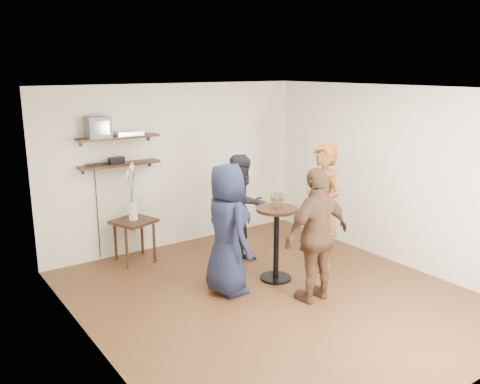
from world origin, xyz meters
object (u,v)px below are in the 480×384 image
radio (117,160)px  person_brown (317,235)px  person_plaid (322,208)px  dvd_deck (128,133)px  drinks_table (276,234)px  person_dark (243,210)px  crt_monitor (97,127)px  person_navy (227,229)px  side_table (134,227)px

radio → person_brown: (1.44, -2.74, -0.67)m
person_plaid → dvd_deck: bearing=-130.6°
dvd_deck → drinks_table: size_ratio=0.39×
dvd_deck → person_dark: (1.20, -1.21, -1.08)m
crt_monitor → person_brown: crt_monitor is taller
person_plaid → person_navy: person_plaid is taller
side_table → radio: bearing=113.8°
side_table → person_brown: (1.33, -2.50, 0.30)m
person_plaid → person_brown: bearing=-41.9°
crt_monitor → person_navy: size_ratio=0.19×
side_table → person_brown: person_brown is taller
person_navy → person_brown: size_ratio=1.00×
person_navy → person_dark: bearing=-42.5°
person_plaid → person_brown: 1.03m
crt_monitor → person_plaid: bearing=-39.9°
crt_monitor → side_table: bearing=-34.1°
person_plaid → crt_monitor: bearing=-124.7°
side_table → person_plaid: 2.77m
person_brown → person_dark: bearing=-89.7°
crt_monitor → drinks_table: 2.93m
radio → person_navy: person_navy is taller
drinks_table → person_plaid: bearing=-5.2°
side_table → person_plaid: size_ratio=0.38×
crt_monitor → drinks_table: bearing=-49.6°
radio → person_brown: person_brown is taller
dvd_deck → person_dark: bearing=-45.1°
crt_monitor → person_brown: 3.43m
person_navy → drinks_table: bearing=-90.0°
dvd_deck → person_plaid: 3.02m
crt_monitor → person_navy: bearing=-64.6°
radio → person_plaid: bearing=-43.1°
dvd_deck → side_table: (-0.09, -0.25, -1.36)m
dvd_deck → crt_monitor: bearing=180.0°
side_table → person_navy: bearing=-71.9°
dvd_deck → person_dark: dvd_deck is taller
person_dark → drinks_table: bearing=-90.0°
person_plaid → person_dark: 1.15m
radio → person_brown: size_ratio=0.13×
person_dark → person_brown: size_ratio=0.97×
side_table → person_dark: person_dark is taller
drinks_table → person_dark: (-0.02, 0.77, 0.16)m
side_table → person_plaid: (2.08, -1.80, 0.37)m
radio → drinks_table: radio is taller
side_table → dvd_deck: bearing=69.5°
side_table → drinks_table: drinks_table is taller
crt_monitor → dvd_deck: size_ratio=0.80×
crt_monitor → person_dark: crt_monitor is taller
person_plaid → person_dark: person_plaid is taller
crt_monitor → person_dark: 2.38m
person_dark → person_brown: bearing=-90.3°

